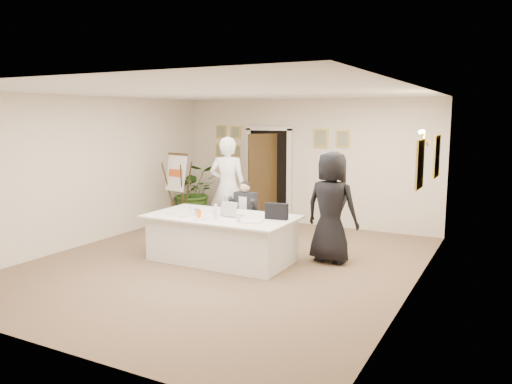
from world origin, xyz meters
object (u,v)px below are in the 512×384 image
object	(u,v)px
standing_woman	(331,207)
steel_jug	(196,212)
conference_table	(222,238)
paper_stack	(251,221)
flip_chart	(180,194)
laptop_bag	(277,211)
oj_glass	(199,214)
laptop	(232,208)
potted_palm	(194,191)
standing_man	(228,187)
seated_man	(244,214)

from	to	relation	value
standing_woman	steel_jug	world-z (taller)	standing_woman
conference_table	paper_stack	size ratio (longest dim) A/B	7.65
flip_chart	paper_stack	xyz separation A→B (m)	(2.89, -2.04, 0.05)
laptop_bag	oj_glass	xyz separation A→B (m)	(-1.18, -0.47, -0.07)
standing_woman	oj_glass	distance (m)	2.19
flip_chart	paper_stack	size ratio (longest dim) A/B	4.93
flip_chart	standing_woman	xyz separation A→B (m)	(3.83, -1.00, 0.19)
laptop_bag	oj_glass	bearing A→B (deg)	-165.00
laptop	steel_jug	bearing A→B (deg)	-145.41
standing_woman	steel_jug	bearing A→B (deg)	33.34
flip_chart	laptop	world-z (taller)	flip_chart
potted_palm	laptop_bag	world-z (taller)	potted_palm
conference_table	laptop_bag	world-z (taller)	laptop_bag
standing_man	laptop_bag	size ratio (longest dim) A/B	5.43
conference_table	laptop	bearing A→B (deg)	24.74
standing_woman	steel_jug	xyz separation A→B (m)	(-2.01, -0.99, -0.10)
laptop	paper_stack	xyz separation A→B (m)	(0.53, -0.32, -0.12)
laptop	steel_jug	distance (m)	0.61
flip_chart	standing_man	bearing A→B (deg)	-12.12
standing_woman	steel_jug	distance (m)	2.25
paper_stack	flip_chart	bearing A→B (deg)	144.72
standing_woman	laptop_bag	xyz separation A→B (m)	(-0.70, -0.64, -0.02)
standing_man	paper_stack	distance (m)	2.29
standing_man	steel_jug	distance (m)	1.75
standing_man	steel_jug	world-z (taller)	standing_man
laptop_bag	steel_jug	size ratio (longest dim) A/B	3.40
conference_table	flip_chart	world-z (taller)	flip_chart
laptop_bag	paper_stack	bearing A→B (deg)	-127.59
standing_man	oj_glass	size ratio (longest dim) A/B	15.60
standing_woman	oj_glass	size ratio (longest dim) A/B	14.28
conference_table	laptop	xyz separation A→B (m)	(0.17, 0.08, 0.52)
steel_jug	laptop	bearing A→B (deg)	27.26
seated_man	flip_chart	world-z (taller)	flip_chart
potted_palm	paper_stack	size ratio (longest dim) A/B	4.07
standing_man	laptop_bag	bearing A→B (deg)	127.03
laptop	seated_man	bearing A→B (deg)	113.35
potted_palm	paper_stack	xyz separation A→B (m)	(3.13, -2.96, 0.13)
seated_man	oj_glass	size ratio (longest dim) A/B	9.69
conference_table	potted_palm	xyz separation A→B (m)	(-2.43, 2.72, 0.27)
flip_chart	standing_man	world-z (taller)	standing_man
potted_palm	oj_glass	bearing A→B (deg)	-54.07
seated_man	flip_chart	bearing A→B (deg)	162.41
oj_glass	standing_woman	bearing A→B (deg)	30.35
paper_stack	conference_table	bearing A→B (deg)	160.93
conference_table	seated_man	size ratio (longest dim) A/B	1.97
seated_man	standing_woman	xyz separation A→B (m)	(1.73, -0.14, 0.30)
standing_woman	conference_table	bearing A→B (deg)	32.86
laptop	laptop_bag	world-z (taller)	laptop
conference_table	laptop	size ratio (longest dim) A/B	7.12
conference_table	standing_man	size ratio (longest dim) A/B	1.22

